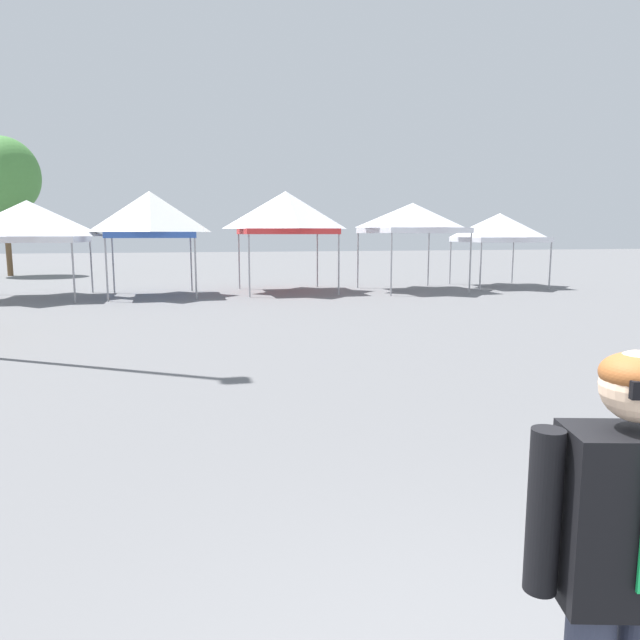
# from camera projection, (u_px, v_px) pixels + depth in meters

# --- Properties ---
(canopy_tent_far_right) EXTENTS (3.56, 3.56, 3.25)m
(canopy_tent_far_right) POSITION_uv_depth(u_px,v_px,m) (28.00, 221.00, 19.05)
(canopy_tent_far_right) COLOR #9E9EA3
(canopy_tent_far_right) RESTS_ON ground
(canopy_tent_left_of_center) EXTENTS (2.97, 2.97, 3.60)m
(canopy_tent_left_of_center) POSITION_uv_depth(u_px,v_px,m) (150.00, 215.00, 19.78)
(canopy_tent_left_of_center) COLOR #9E9EA3
(canopy_tent_left_of_center) RESTS_ON ground
(canopy_tent_far_left) EXTENTS (3.37, 3.37, 3.71)m
(canopy_tent_far_left) POSITION_uv_depth(u_px,v_px,m) (286.00, 213.00, 21.27)
(canopy_tent_far_left) COLOR #9E9EA3
(canopy_tent_far_left) RESTS_ON ground
(canopy_tent_behind_right) EXTENTS (3.50, 3.50, 3.31)m
(canopy_tent_behind_right) POSITION_uv_depth(u_px,v_px,m) (413.00, 218.00, 21.79)
(canopy_tent_behind_right) COLOR #9E9EA3
(canopy_tent_behind_right) RESTS_ON ground
(canopy_tent_right_of_center) EXTENTS (3.29, 3.29, 2.99)m
(canopy_tent_right_of_center) POSITION_uv_depth(u_px,v_px,m) (499.00, 228.00, 23.45)
(canopy_tent_right_of_center) COLOR #9E9EA3
(canopy_tent_right_of_center) RESTS_ON ground
(person_foreground) EXTENTS (0.63, 0.35, 1.78)m
(person_foreground) POSITION_uv_depth(u_px,v_px,m) (622.00, 570.00, 1.92)
(person_foreground) COLOR #33384C
(person_foreground) RESTS_ON ground
(tree_behind_tents_left) EXTENTS (3.60, 3.60, 7.05)m
(tree_behind_tents_left) POSITION_uv_depth(u_px,v_px,m) (3.00, 176.00, 29.23)
(tree_behind_tents_left) COLOR brown
(tree_behind_tents_left) RESTS_ON ground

